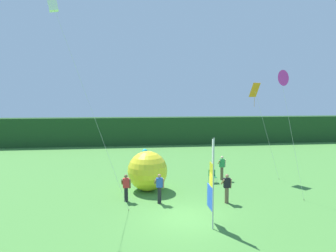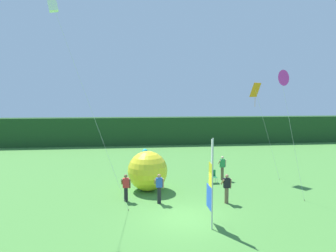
{
  "view_description": "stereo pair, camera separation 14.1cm",
  "coord_description": "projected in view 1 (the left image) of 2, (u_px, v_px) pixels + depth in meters",
  "views": [
    {
      "loc": [
        -2.63,
        -13.85,
        5.86
      ],
      "look_at": [
        -0.43,
        3.91,
        4.24
      ],
      "focal_mm": 31.18,
      "sensor_mm": 36.0,
      "label": 1
    },
    {
      "loc": [
        -2.49,
        -13.87,
        5.86
      ],
      "look_at": [
        -0.43,
        3.91,
        4.24
      ],
      "focal_mm": 31.18,
      "sensor_mm": 36.0,
      "label": 2
    }
  ],
  "objects": [
    {
      "name": "ground_plane",
      "position": [
        186.0,
        217.0,
        14.54
      ],
      "size": [
        120.0,
        120.0,
        0.0
      ],
      "primitive_type": "plane",
      "color": "#478438"
    },
    {
      "name": "distant_treeline",
      "position": [
        152.0,
        131.0,
        38.28
      ],
      "size": [
        80.0,
        2.4,
        3.56
      ],
      "primitive_type": "cube",
      "color": "#1E421E",
      "rests_on": "ground"
    },
    {
      "name": "banner_flag",
      "position": [
        211.0,
        184.0,
        13.35
      ],
      "size": [
        0.06,
        1.03,
        4.18
      ],
      "color": "#B7B7BC",
      "rests_on": "ground"
    },
    {
      "name": "person_near_banner",
      "position": [
        222.0,
        167.0,
        21.26
      ],
      "size": [
        0.55,
        0.48,
        1.77
      ],
      "color": "brown",
      "rests_on": "ground"
    },
    {
      "name": "person_mid_field",
      "position": [
        126.0,
        187.0,
        16.76
      ],
      "size": [
        0.55,
        0.48,
        1.58
      ],
      "color": "black",
      "rests_on": "ground"
    },
    {
      "name": "person_far_left",
      "position": [
        159.0,
        188.0,
        16.42
      ],
      "size": [
        0.55,
        0.48,
        1.69
      ],
      "color": "black",
      "rests_on": "ground"
    },
    {
      "name": "person_far_right",
      "position": [
        227.0,
        188.0,
        16.48
      ],
      "size": [
        0.55,
        0.48,
        1.67
      ],
      "color": "brown",
      "rests_on": "ground"
    },
    {
      "name": "inflatable_balloon",
      "position": [
        148.0,
        171.0,
        18.78
      ],
      "size": [
        2.56,
        2.65,
        2.64
      ],
      "color": "yellow",
      "rests_on": "ground"
    },
    {
      "name": "folding_chair",
      "position": [
        212.0,
        175.0,
        20.62
      ],
      "size": [
        0.51,
        0.51,
        0.89
      ],
      "color": "#BCBCC1",
      "rests_on": "ground"
    },
    {
      "name": "kite_white_box_0",
      "position": [
        53.0,
        6.0,
        14.6
      ],
      "size": [
        4.0,
        0.9,
        10.98
      ],
      "color": "brown",
      "rests_on": "ground"
    },
    {
      "name": "kite_magenta_delta_1",
      "position": [
        281.0,
        78.0,
        17.37
      ],
      "size": [
        1.58,
        1.54,
        7.62
      ],
      "color": "brown",
      "rests_on": "ground"
    },
    {
      "name": "kite_orange_diamond_2",
      "position": [
        255.0,
        93.0,
        21.77
      ],
      "size": [
        2.02,
        1.56,
        7.1
      ],
      "color": "brown",
      "rests_on": "ground"
    }
  ]
}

